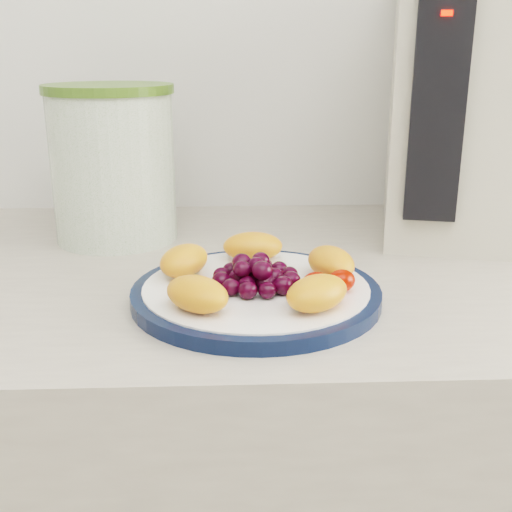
{
  "coord_description": "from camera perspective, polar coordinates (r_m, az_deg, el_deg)",
  "views": [
    {
      "loc": [
        -0.11,
        0.45,
        1.16
      ],
      "look_at": [
        -0.09,
        1.08,
        0.95
      ],
      "focal_mm": 45.0,
      "sensor_mm": 36.0,
      "label": 1
    }
  ],
  "objects": [
    {
      "name": "fruit_plate",
      "position": [
        0.67,
        0.31,
        -1.38
      ],
      "size": [
        0.23,
        0.21,
        0.03
      ],
      "color": "orange",
      "rests_on": "plate_face"
    },
    {
      "name": "plate_face",
      "position": [
        0.68,
        -0.0,
        -3.33
      ],
      "size": [
        0.24,
        0.24,
        0.02
      ],
      "primitive_type": "cylinder",
      "color": "white",
      "rests_on": "counter"
    },
    {
      "name": "canister",
      "position": [
        0.9,
        -12.55,
        7.61
      ],
      "size": [
        0.19,
        0.19,
        0.2
      ],
      "primitive_type": "cylinder",
      "rotation": [
        0.0,
        0.0,
        0.14
      ],
      "color": "#2D5E11",
      "rests_on": "counter"
    },
    {
      "name": "canister_lid",
      "position": [
        0.89,
        -13.02,
        14.29
      ],
      "size": [
        0.19,
        0.19,
        0.01
      ],
      "primitive_type": "cylinder",
      "rotation": [
        0.0,
        0.0,
        0.14
      ],
      "color": "#486723",
      "rests_on": "canister"
    },
    {
      "name": "appliance_led",
      "position": [
        0.79,
        16.61,
        19.99
      ],
      "size": [
        0.01,
        0.01,
        0.01
      ],
      "primitive_type": "cube",
      "rotation": [
        0.0,
        0.0,
        -0.23
      ],
      "color": "#FF0C05",
      "rests_on": "appliance_panel"
    },
    {
      "name": "plate_rim",
      "position": [
        0.68,
        -0.0,
        -3.41
      ],
      "size": [
        0.26,
        0.26,
        0.01
      ],
      "primitive_type": "cylinder",
      "color": "#0A1633",
      "rests_on": "counter"
    },
    {
      "name": "appliance_body",
      "position": [
        0.96,
        18.33,
        12.84
      ],
      "size": [
        0.27,
        0.33,
        0.37
      ],
      "primitive_type": "cube",
      "rotation": [
        0.0,
        0.0,
        -0.23
      ],
      "color": "beige",
      "rests_on": "counter"
    },
    {
      "name": "appliance_panel",
      "position": [
        0.81,
        15.86,
        12.56
      ],
      "size": [
        0.07,
        0.03,
        0.27
      ],
      "primitive_type": "cube",
      "rotation": [
        0.0,
        0.0,
        -0.23
      ],
      "color": "black",
      "rests_on": "appliance_body"
    }
  ]
}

